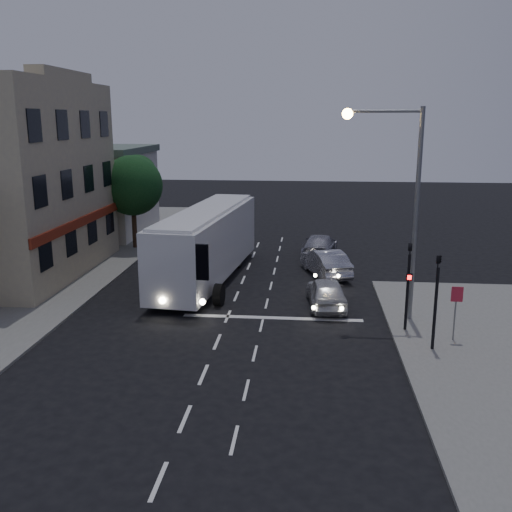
# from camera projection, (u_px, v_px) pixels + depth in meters

# --- Properties ---
(ground) EXTENTS (120.00, 120.00, 0.00)m
(ground) POSITION_uv_depth(u_px,v_px,m) (221.00, 333.00, 23.59)
(ground) COLOR black
(sidewalk_far) EXTENTS (12.00, 50.00, 0.12)m
(sidewalk_far) POSITION_uv_depth(u_px,v_px,m) (17.00, 273.00, 32.49)
(sidewalk_far) COLOR slate
(sidewalk_far) RESTS_ON ground
(road_markings) EXTENTS (8.00, 30.55, 0.01)m
(road_markings) POSITION_uv_depth(u_px,v_px,m) (259.00, 308.00, 26.67)
(road_markings) COLOR silver
(road_markings) RESTS_ON ground
(tour_bus) EXTENTS (3.97, 12.98, 3.92)m
(tour_bus) POSITION_uv_depth(u_px,v_px,m) (207.00, 242.00, 30.98)
(tour_bus) COLOR silver
(tour_bus) RESTS_ON ground
(car_suv) EXTENTS (2.02, 4.29, 1.42)m
(car_suv) POSITION_uv_depth(u_px,v_px,m) (326.00, 292.00, 26.70)
(car_suv) COLOR silver
(car_suv) RESTS_ON ground
(car_sedan_a) EXTENTS (2.94, 4.82, 1.50)m
(car_sedan_a) POSITION_uv_depth(u_px,v_px,m) (326.00, 262.00, 32.07)
(car_sedan_a) COLOR #B4B3BC
(car_sedan_a) RESTS_ON ground
(car_sedan_b) EXTENTS (2.56, 5.09, 1.42)m
(car_sedan_b) POSITION_uv_depth(u_px,v_px,m) (320.00, 246.00, 36.57)
(car_sedan_b) COLOR gray
(car_sedan_b) RESTS_ON ground
(traffic_signal_main) EXTENTS (0.25, 0.35, 4.10)m
(traffic_signal_main) POSITION_uv_depth(u_px,v_px,m) (408.00, 276.00, 23.09)
(traffic_signal_main) COLOR black
(traffic_signal_main) RESTS_ON sidewalk_near
(traffic_signal_side) EXTENTS (0.18, 0.15, 4.10)m
(traffic_signal_side) POSITION_uv_depth(u_px,v_px,m) (437.00, 291.00, 21.11)
(traffic_signal_side) COLOR black
(traffic_signal_side) RESTS_ON sidewalk_near
(regulatory_sign) EXTENTS (0.45, 0.12, 2.20)m
(regulatory_sign) POSITION_uv_depth(u_px,v_px,m) (456.00, 304.00, 22.15)
(regulatory_sign) COLOR slate
(regulatory_sign) RESTS_ON sidewalk_near
(streetlight) EXTENTS (3.32, 0.44, 9.00)m
(streetlight) POSITION_uv_depth(u_px,v_px,m) (402.00, 190.00, 23.71)
(streetlight) COLOR slate
(streetlight) RESTS_ON sidewalk_near
(low_building_north) EXTENTS (9.40, 9.40, 6.50)m
(low_building_north) POSITION_uv_depth(u_px,v_px,m) (85.00, 190.00, 43.37)
(low_building_north) COLOR beige
(low_building_north) RESTS_ON sidewalk_far
(street_tree) EXTENTS (4.00, 4.00, 6.20)m
(street_tree) POSITION_uv_depth(u_px,v_px,m) (132.00, 183.00, 37.82)
(street_tree) COLOR black
(street_tree) RESTS_ON sidewalk_far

